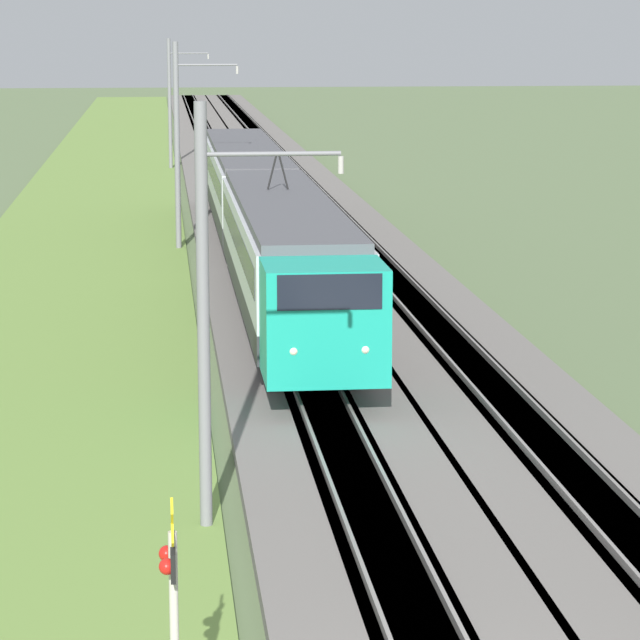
# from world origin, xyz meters

# --- Properties ---
(ballast_main) EXTENTS (240.00, 4.40, 0.30)m
(ballast_main) POSITION_xyz_m (50.00, 0.00, 0.15)
(ballast_main) COLOR slate
(ballast_main) RESTS_ON ground
(ballast_adjacent) EXTENTS (240.00, 4.40, 0.30)m
(ballast_adjacent) POSITION_xyz_m (50.00, -4.24, 0.15)
(ballast_adjacent) COLOR slate
(ballast_adjacent) RESTS_ON ground
(track_main) EXTENTS (240.00, 1.57, 0.45)m
(track_main) POSITION_xyz_m (50.00, 0.00, 0.16)
(track_main) COLOR #4C4238
(track_main) RESTS_ON ground
(track_adjacent) EXTENTS (240.00, 1.57, 0.45)m
(track_adjacent) POSITION_xyz_m (50.00, -4.24, 0.16)
(track_adjacent) COLOR #4C4238
(track_adjacent) RESTS_ON ground
(grass_verge) EXTENTS (240.00, 8.34, 0.12)m
(grass_verge) POSITION_xyz_m (50.00, 6.78, 0.06)
(grass_verge) COLOR olive
(grass_verge) RESTS_ON ground
(passenger_train) EXTENTS (42.05, 2.89, 4.96)m
(passenger_train) POSITION_xyz_m (36.32, 0.00, 2.32)
(passenger_train) COLOR #19A88E
(passenger_train) RESTS_ON ground
(crossing_signal_near) EXTENTS (0.70, 0.23, 3.36)m
(crossing_signal_near) POSITION_xyz_m (0.13, 3.57, 2.04)
(crossing_signal_near) COLOR beige
(crossing_signal_near) RESTS_ON ground
(catenary_mast_near) EXTENTS (0.22, 2.56, 7.62)m
(catenary_mast_near) POSITION_xyz_m (8.79, 2.85, 3.95)
(catenary_mast_near) COLOR slate
(catenary_mast_near) RESTS_ON ground
(catenary_mast_mid) EXTENTS (0.22, 2.56, 8.22)m
(catenary_mast_mid) POSITION_xyz_m (42.93, 2.85, 4.25)
(catenary_mast_mid) COLOR slate
(catenary_mast_mid) RESTS_ON ground
(catenary_mast_far) EXTENTS (0.22, 2.56, 8.02)m
(catenary_mast_far) POSITION_xyz_m (77.06, 2.85, 4.15)
(catenary_mast_far) COLOR slate
(catenary_mast_far) RESTS_ON ground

